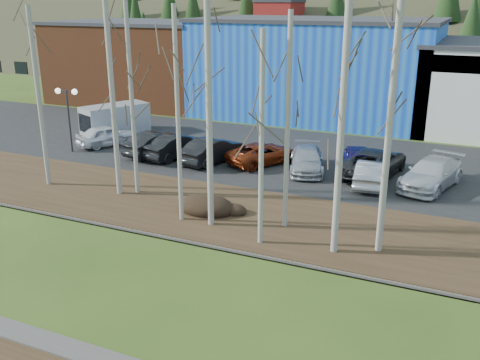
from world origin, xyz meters
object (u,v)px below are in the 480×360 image
at_px(street_lamp, 67,102).
at_px(car_9, 213,150).
at_px(car_0, 107,135).
at_px(van_grey, 113,119).
at_px(car_8, 176,146).
at_px(car_2, 262,153).
at_px(car_6, 374,162).
at_px(car_5, 371,173).
at_px(car_1, 157,143).
at_px(car_3, 307,160).
at_px(car_4, 358,160).

xyz_separation_m(street_lamp, car_9, (9.72, 1.66, -2.55)).
bearing_deg(car_0, van_grey, -32.13).
bearing_deg(car_8, car_2, -156.28).
bearing_deg(car_0, car_9, -156.12).
bearing_deg(car_6, car_5, 103.76).
bearing_deg(car_1, car_9, -165.98).
bearing_deg(street_lamp, car_8, 6.49).
bearing_deg(car_9, car_2, -148.01).
bearing_deg(car_5, car_9, -7.29).
height_order(car_3, car_4, car_4).
relative_size(car_0, car_6, 0.73).
distance_m(car_0, car_3, 14.40).
bearing_deg(car_1, van_grey, -16.42).
height_order(car_2, car_8, car_8).
height_order(car_3, car_6, car_6).
bearing_deg(car_2, car_4, -143.73).
relative_size(car_0, car_2, 0.89).
distance_m(car_1, car_6, 13.84).
height_order(car_1, car_9, same).
xyz_separation_m(car_1, car_3, (9.99, 0.70, -0.09)).
xyz_separation_m(car_2, car_6, (6.70, 0.47, 0.14)).
distance_m(car_2, car_3, 2.94).
height_order(car_8, car_9, same).
distance_m(street_lamp, car_0, 3.64).
bearing_deg(car_1, car_0, 6.59).
height_order(car_0, car_8, car_8).
bearing_deg(street_lamp, car_1, 9.72).
relative_size(car_5, car_9, 0.91).
height_order(car_1, car_6, car_6).
bearing_deg(car_5, street_lamp, -1.41).
height_order(car_0, car_5, car_0).
relative_size(car_6, car_9, 1.23).
bearing_deg(car_4, car_3, -175.97).
bearing_deg(car_5, car_6, -88.50).
height_order(car_5, van_grey, van_grey).
bearing_deg(car_9, car_0, 10.16).
height_order(car_1, car_4, car_1).
bearing_deg(van_grey, car_9, 4.65).
xyz_separation_m(car_0, car_8, (5.84, -0.57, 0.05)).
bearing_deg(car_6, car_9, 15.44).
distance_m(car_0, car_8, 5.87).
bearing_deg(car_5, car_3, -20.18).
relative_size(car_4, van_grey, 0.78).
distance_m(car_0, car_1, 4.44).
height_order(street_lamp, car_0, street_lamp).
relative_size(car_0, car_4, 1.01).
relative_size(street_lamp, car_8, 0.90).
height_order(car_4, van_grey, van_grey).
distance_m(street_lamp, car_5, 19.81).
bearing_deg(car_2, street_lamp, 40.08).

